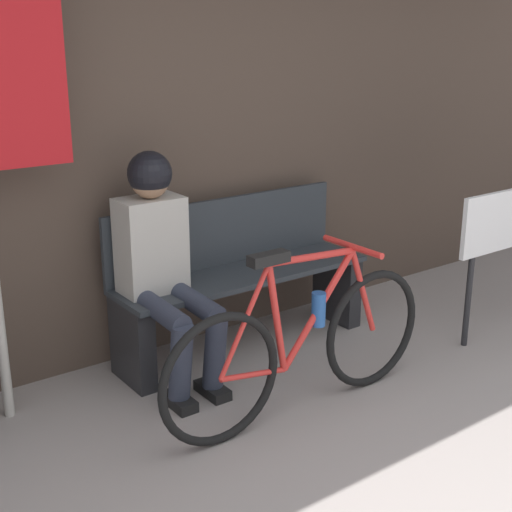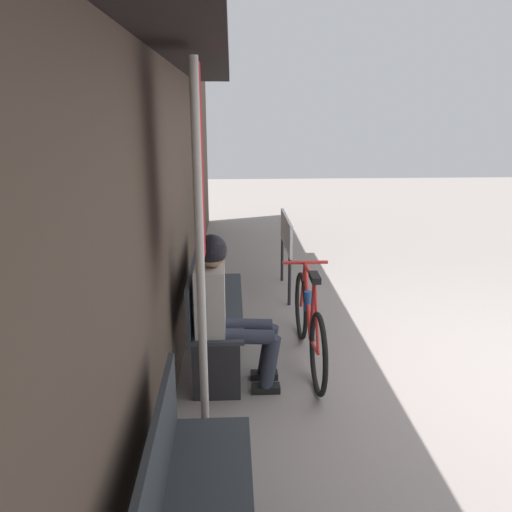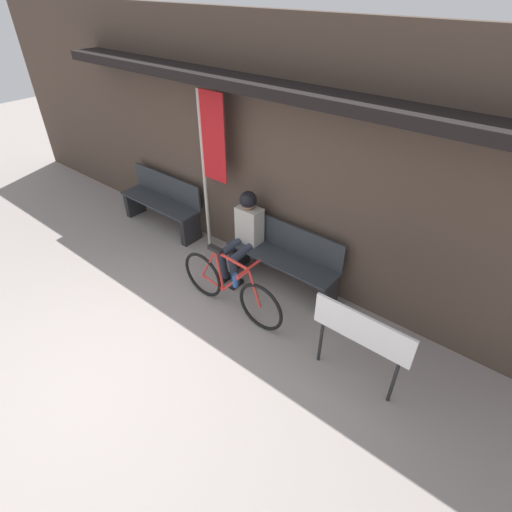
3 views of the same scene
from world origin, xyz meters
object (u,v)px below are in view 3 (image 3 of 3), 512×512
(park_bench_near, at_px, (283,260))
(signboard, at_px, (361,333))
(bicycle, at_px, (230,288))
(park_bench_far, at_px, (162,204))
(banner_pole, at_px, (210,154))
(person_seated, at_px, (244,229))

(park_bench_near, relative_size, signboard, 1.53)
(park_bench_near, bearing_deg, bicycle, -103.83)
(bicycle, distance_m, signboard, 1.73)
(park_bench_far, relative_size, banner_pole, 0.64)
(park_bench_near, relative_size, person_seated, 1.27)
(person_seated, distance_m, banner_pole, 1.08)
(bicycle, height_order, signboard, signboard)
(park_bench_near, bearing_deg, park_bench_far, -179.98)
(bicycle, xyz_separation_m, banner_pole, (-1.05, 0.82, 1.19))
(park_bench_far, xyz_separation_m, banner_pole, (1.20, -0.00, 1.14))
(bicycle, relative_size, person_seated, 1.29)
(banner_pole, bearing_deg, park_bench_near, 0.07)
(person_seated, relative_size, signboard, 1.21)
(park_bench_near, height_order, banner_pole, banner_pole)
(banner_pole, height_order, signboard, banner_pole)
(park_bench_near, relative_size, bicycle, 0.98)
(bicycle, xyz_separation_m, park_bench_far, (-2.25, 0.82, 0.05))
(park_bench_near, distance_m, bicycle, 0.85)
(park_bench_far, bearing_deg, park_bench_near, 0.02)
(person_seated, xyz_separation_m, signboard, (2.07, -0.69, -0.03))
(park_bench_near, distance_m, banner_pole, 1.69)
(park_bench_near, height_order, bicycle, park_bench_near)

